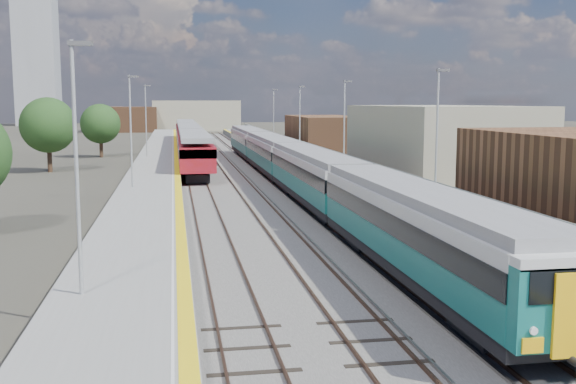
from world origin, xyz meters
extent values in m
plane|color=#47443A|center=(0.00, 50.00, 0.00)|extent=(320.00, 320.00, 0.00)
cube|color=#565451|center=(-2.25, 52.50, 0.03)|extent=(10.50, 155.00, 0.06)
cube|color=#4C3323|center=(0.78, 55.00, 0.11)|extent=(0.07, 160.00, 0.14)
cube|color=#4C3323|center=(2.22, 55.00, 0.11)|extent=(0.07, 160.00, 0.14)
cube|color=#4C3323|center=(-2.72, 55.00, 0.11)|extent=(0.07, 160.00, 0.14)
cube|color=#4C3323|center=(-1.28, 55.00, 0.11)|extent=(0.07, 160.00, 0.14)
cube|color=#4C3323|center=(-6.22, 55.00, 0.11)|extent=(0.07, 160.00, 0.14)
cube|color=#4C3323|center=(-4.78, 55.00, 0.11)|extent=(0.07, 160.00, 0.14)
cube|color=gray|center=(0.45, 55.00, 0.10)|extent=(0.08, 160.00, 0.10)
cube|color=gray|center=(-0.95, 55.00, 0.10)|extent=(0.08, 160.00, 0.10)
cube|color=slate|center=(5.25, 52.50, 0.50)|extent=(4.70, 155.00, 1.00)
cube|color=gray|center=(5.25, 52.50, 1.00)|extent=(4.70, 155.00, 0.03)
cube|color=yellow|center=(3.15, 52.50, 1.02)|extent=(0.40, 155.00, 0.01)
cube|color=gray|center=(7.45, 52.50, 1.60)|extent=(0.06, 155.00, 1.20)
cylinder|color=#9EA0A3|center=(6.60, 22.00, 4.77)|extent=(0.12, 0.12, 7.50)
cube|color=#4C4C4F|center=(6.85, 22.00, 8.42)|extent=(0.70, 0.18, 0.14)
cylinder|color=#9EA0A3|center=(6.60, 42.00, 4.77)|extent=(0.12, 0.12, 7.50)
cube|color=#4C4C4F|center=(6.85, 42.00, 8.42)|extent=(0.70, 0.18, 0.14)
cylinder|color=#9EA0A3|center=(6.60, 62.00, 4.77)|extent=(0.12, 0.12, 7.50)
cube|color=#4C4C4F|center=(6.85, 62.00, 8.42)|extent=(0.70, 0.18, 0.14)
cylinder|color=#9EA0A3|center=(6.60, 82.00, 4.77)|extent=(0.12, 0.12, 7.50)
cube|color=#4C4C4F|center=(6.85, 82.00, 8.42)|extent=(0.70, 0.18, 0.14)
cube|color=slate|center=(-9.05, 52.50, 0.50)|extent=(4.30, 155.00, 1.00)
cube|color=gray|center=(-9.05, 52.50, 1.00)|extent=(4.30, 155.00, 0.03)
cube|color=yellow|center=(-7.15, 52.50, 1.02)|extent=(0.45, 155.00, 0.01)
cube|color=silver|center=(-7.50, 52.50, 1.03)|extent=(0.08, 155.00, 0.01)
cylinder|color=#9EA0A3|center=(-10.20, 8.00, 4.77)|extent=(0.12, 0.12, 7.50)
cube|color=#4C4C4F|center=(-9.95, 8.00, 8.42)|extent=(0.70, 0.18, 0.14)
cylinder|color=#9EA0A3|center=(-10.20, 34.00, 4.77)|extent=(0.12, 0.12, 7.50)
cube|color=#4C4C4F|center=(-9.95, 34.00, 8.42)|extent=(0.70, 0.18, 0.14)
cylinder|color=#9EA0A3|center=(-10.20, 60.00, 4.77)|extent=(0.12, 0.12, 7.50)
cube|color=#4C4C4F|center=(-9.95, 60.00, 8.42)|extent=(0.70, 0.18, 0.14)
cube|color=gray|center=(16.00, 45.00, 3.20)|extent=(11.00, 22.00, 6.40)
cube|color=brown|center=(13.00, 78.00, 2.40)|extent=(8.00, 18.00, 4.80)
cube|color=gray|center=(-2.00, 150.00, 3.50)|extent=(20.00, 14.00, 7.00)
cube|color=brown|center=(-18.00, 145.00, 2.80)|extent=(14.00, 12.00, 5.60)
cube|color=gray|center=(-45.00, 190.00, 20.00)|extent=(11.00, 11.00, 40.00)
cube|color=black|center=(1.50, 10.89, 0.84)|extent=(2.58, 18.51, 0.44)
cube|color=#12615C|center=(1.50, 10.89, 1.59)|extent=(2.68, 18.51, 1.08)
cube|color=black|center=(1.50, 10.89, 2.45)|extent=(2.73, 18.51, 0.74)
cube|color=silver|center=(1.50, 10.89, 3.04)|extent=(2.68, 18.51, 0.46)
cube|color=gray|center=(1.50, 10.89, 3.44)|extent=(2.37, 18.51, 0.38)
cube|color=black|center=(1.50, 29.90, 0.84)|extent=(2.58, 18.51, 0.44)
cube|color=#12615C|center=(1.50, 29.90, 1.59)|extent=(2.68, 18.51, 1.08)
cube|color=black|center=(1.50, 29.90, 2.45)|extent=(2.73, 18.51, 0.74)
cube|color=silver|center=(1.50, 29.90, 3.04)|extent=(2.68, 18.51, 0.46)
cube|color=gray|center=(1.50, 29.90, 3.44)|extent=(2.37, 18.51, 0.38)
cube|color=black|center=(1.50, 48.91, 0.84)|extent=(2.58, 18.51, 0.44)
cube|color=#12615C|center=(1.50, 48.91, 1.59)|extent=(2.68, 18.51, 1.08)
cube|color=black|center=(1.50, 48.91, 2.45)|extent=(2.73, 18.51, 0.74)
cube|color=silver|center=(1.50, 48.91, 3.04)|extent=(2.68, 18.51, 0.46)
cube|color=gray|center=(1.50, 48.91, 3.44)|extent=(2.37, 18.51, 0.38)
cube|color=black|center=(1.50, 67.92, 0.84)|extent=(2.58, 18.51, 0.44)
cube|color=#12615C|center=(1.50, 67.92, 1.59)|extent=(2.68, 18.51, 1.08)
cube|color=black|center=(1.50, 67.92, 2.45)|extent=(2.73, 18.51, 0.74)
cube|color=silver|center=(1.50, 67.92, 3.04)|extent=(2.68, 18.51, 0.46)
cube|color=gray|center=(1.50, 67.92, 3.44)|extent=(2.37, 18.51, 0.38)
cube|color=#12615C|center=(1.50, 1.40, 2.04)|extent=(2.66, 0.57, 1.99)
cube|color=black|center=(1.50, 1.11, 2.61)|extent=(2.18, 0.06, 0.76)
cube|color=#EFB20F|center=(1.50, 1.05, 1.95)|extent=(1.00, 0.09, 1.99)
cube|color=black|center=(-5.50, 50.82, 0.49)|extent=(1.97, 16.77, 0.69)
cube|color=maroon|center=(-5.50, 50.82, 2.13)|extent=(2.91, 19.73, 2.08)
cube|color=black|center=(-5.50, 50.82, 2.65)|extent=(2.97, 19.73, 0.73)
cube|color=gray|center=(-5.50, 50.82, 3.69)|extent=(2.60, 19.73, 0.42)
cube|color=black|center=(-5.50, 71.04, 0.49)|extent=(1.97, 16.77, 0.69)
cube|color=maroon|center=(-5.50, 71.04, 2.13)|extent=(2.91, 19.73, 2.08)
cube|color=black|center=(-5.50, 71.04, 2.65)|extent=(2.97, 19.73, 0.73)
cube|color=gray|center=(-5.50, 71.04, 3.69)|extent=(2.60, 19.73, 0.42)
cube|color=black|center=(-5.50, 91.27, 0.49)|extent=(1.97, 16.77, 0.69)
cube|color=maroon|center=(-5.50, 91.27, 2.13)|extent=(2.91, 19.73, 2.08)
cube|color=black|center=(-5.50, 91.27, 2.65)|extent=(2.97, 19.73, 0.73)
cube|color=gray|center=(-5.50, 91.27, 3.69)|extent=(2.60, 19.73, 0.42)
cylinder|color=#382619|center=(-19.20, 55.14, 1.26)|extent=(0.44, 0.44, 2.51)
sphere|color=#1A4018|center=(-19.20, 55.14, 4.54)|extent=(5.30, 5.30, 5.30)
cylinder|color=#382619|center=(-16.13, 72.28, 1.14)|extent=(0.44, 0.44, 2.27)
sphere|color=#1A4018|center=(-16.13, 72.28, 4.11)|extent=(4.80, 4.80, 4.80)
cylinder|color=#382619|center=(22.48, 57.51, 0.96)|extent=(0.44, 0.44, 1.91)
sphere|color=#1A4018|center=(22.48, 57.51, 3.45)|extent=(4.04, 4.04, 4.04)
camera|label=1|loc=(-7.36, -12.41, 6.76)|focal=42.00mm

